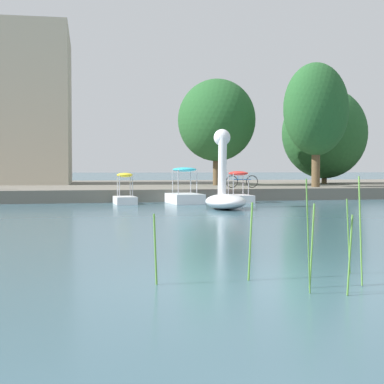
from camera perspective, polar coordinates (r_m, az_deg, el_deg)
ground_plane at (r=8.24m, az=7.87°, el=-8.67°), size 622.77×622.77×0.00m
shore_bank_far at (r=40.52m, az=-9.22°, el=0.35°), size 132.21×24.87×0.59m
swan_boat at (r=23.61m, az=3.14°, el=0.13°), size 1.91×2.93×3.19m
pedal_boat_yellow at (r=27.00m, az=-6.40°, el=-0.31°), size 0.92×1.74×1.40m
pedal_boat_cyan at (r=27.48m, az=-0.71°, el=-0.14°), size 1.43×2.39×1.65m
pedal_boat_red at (r=28.16m, az=4.42°, el=-0.12°), size 1.12×1.95×1.47m
tree_sapling_by_fence at (r=33.70m, az=11.73°, el=7.69°), size 4.86×4.54×6.79m
tree_willow_near_path at (r=41.85m, az=12.49°, el=5.48°), size 8.62×9.04×6.50m
tree_broadleaf_behind_dock at (r=36.49m, az=2.34°, el=6.83°), size 5.48×5.80×6.42m
bicycle_parked at (r=31.42m, az=4.77°, el=1.01°), size 1.74×0.14×0.66m
parked_van at (r=42.08m, az=-17.61°, el=2.10°), size 4.80×2.30×1.83m
reed_clump_foreground at (r=8.19m, az=10.75°, el=-4.72°), size 3.49×1.43×1.46m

